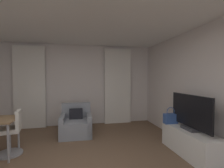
# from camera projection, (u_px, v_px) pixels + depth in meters

# --- Properties ---
(wall_window) EXTENTS (5.12, 0.06, 2.60)m
(wall_window) POSITION_uv_depth(u_px,v_px,m) (76.00, 85.00, 5.40)
(wall_window) COLOR silver
(wall_window) RESTS_ON ground
(wall_right) EXTENTS (0.06, 6.12, 2.60)m
(wall_right) POSITION_uv_depth(u_px,v_px,m) (219.00, 91.00, 2.97)
(wall_right) COLOR silver
(wall_right) RESTS_ON ground
(ceiling) EXTENTS (5.12, 6.12, 0.06)m
(ceiling) POSITION_uv_depth(u_px,v_px,m) (75.00, 3.00, 2.38)
(ceiling) COLOR white
(ceiling) RESTS_ON wall_left
(curtain_left_panel) EXTENTS (0.90, 0.06, 2.50)m
(curtain_left_panel) POSITION_uv_depth(u_px,v_px,m) (30.00, 87.00, 4.98)
(curtain_left_panel) COLOR silver
(curtain_left_panel) RESTS_ON ground
(curtain_right_panel) EXTENTS (0.90, 0.06, 2.50)m
(curtain_right_panel) POSITION_uv_depth(u_px,v_px,m) (118.00, 86.00, 5.56)
(curtain_right_panel) COLOR silver
(curtain_right_panel) RESTS_ON ground
(armchair) EXTENTS (0.83, 0.90, 0.82)m
(armchair) POSITION_uv_depth(u_px,v_px,m) (76.00, 125.00, 4.46)
(armchair) COLOR gray
(armchair) RESTS_ON ground
(desk_chair) EXTENTS (0.48, 0.48, 0.88)m
(desk_chair) POSITION_uv_depth(u_px,v_px,m) (12.00, 135.00, 3.30)
(desk_chair) COLOR gray
(desk_chair) RESTS_ON ground
(tv_console) EXTENTS (0.46, 1.33, 0.51)m
(tv_console) POSITION_uv_depth(u_px,v_px,m) (189.00, 142.00, 3.29)
(tv_console) COLOR white
(tv_console) RESTS_ON ground
(tv_flatscreen) EXTENTS (0.20, 1.12, 0.70)m
(tv_flatscreen) POSITION_uv_depth(u_px,v_px,m) (190.00, 113.00, 3.25)
(tv_flatscreen) COLOR #333338
(tv_flatscreen) RESTS_ON tv_console
(handbag_primary) EXTENTS (0.30, 0.14, 0.37)m
(handbag_primary) POSITION_uv_depth(u_px,v_px,m) (171.00, 118.00, 3.72)
(handbag_primary) COLOR #335193
(handbag_primary) RESTS_ON tv_console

